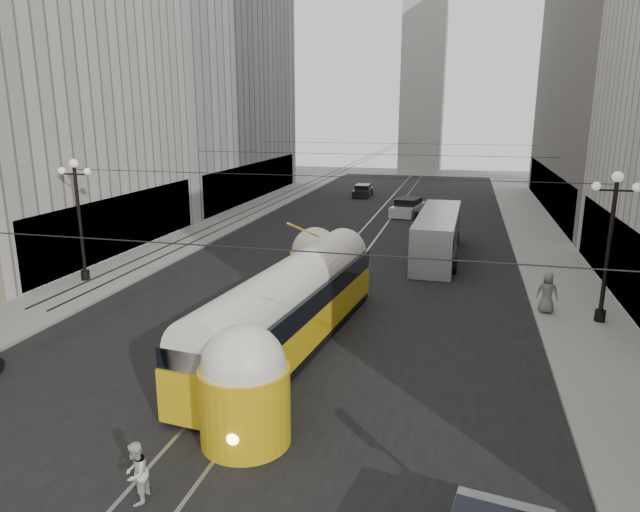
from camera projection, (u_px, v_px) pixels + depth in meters
The scene contains 16 objects.
road at pixel (366, 238), 41.00m from camera, with size 20.00×85.00×0.02m, color black.
sidewalk_left at pixel (230, 221), 47.13m from camera, with size 4.00×72.00×0.15m, color gray.
sidewalk_right at pixel (537, 236), 41.42m from camera, with size 4.00×72.00×0.15m, color gray.
rail_left at pixel (355, 238), 41.18m from camera, with size 0.12×85.00×0.04m, color gray.
rail_right at pixel (376, 239), 40.83m from camera, with size 0.12×85.00×0.04m, color gray.
building_left_far at pixel (197, 55), 56.80m from camera, with size 12.60×28.60×28.60m.
distant_tower at pixel (424, 68), 81.95m from camera, with size 6.00×6.00×31.36m.
lamppost_left_mid at pixel (79, 213), 29.45m from camera, with size 1.86×0.44×6.37m.
lamppost_right_mid at pixel (610, 239), 23.46m from camera, with size 1.86×0.44×6.37m.
catenary at pixel (367, 157), 38.58m from camera, with size 25.00×72.00×0.23m.
streetcar at pixel (290, 306), 21.65m from camera, with size 3.93×15.65×3.44m.
city_bus at pixel (438, 233), 35.28m from camera, with size 2.59×11.05×2.80m.
sedan_white_far at pixel (408, 208), 49.81m from camera, with size 2.87×5.13×1.53m.
sedan_dark_far at pixel (363, 191), 61.03m from camera, with size 1.73×4.06×1.27m.
pedestrian_crossing_b at pixel (136, 473), 13.12m from camera, with size 0.74×0.57×1.51m, color beige.
pedestrian_sidewalk_right at pixel (547, 293), 25.18m from camera, with size 0.90×0.55×1.85m, color slate.
Camera 1 is at (6.63, -7.14, 8.84)m, focal length 32.00 mm.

